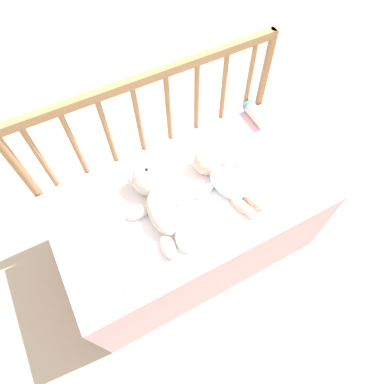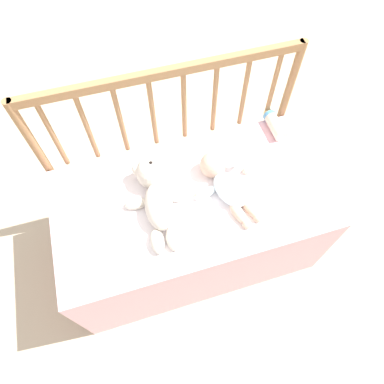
{
  "view_description": "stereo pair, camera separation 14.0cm",
  "coord_description": "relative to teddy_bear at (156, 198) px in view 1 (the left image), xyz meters",
  "views": [
    {
      "loc": [
        -0.34,
        -0.64,
        1.8
      ],
      "look_at": [
        0.0,
        -0.01,
        0.59
      ],
      "focal_mm": 32.0,
      "sensor_mm": 36.0,
      "label": 1
    },
    {
      "loc": [
        -0.21,
        -0.69,
        1.8
      ],
      "look_at": [
        0.0,
        -0.01,
        0.59
      ],
      "focal_mm": 32.0,
      "sensor_mm": 36.0,
      "label": 2
    }
  ],
  "objects": [
    {
      "name": "baby",
      "position": [
        0.29,
        -0.03,
        -0.01
      ],
      "size": [
        0.28,
        0.37,
        0.11
      ],
      "color": "white",
      "rests_on": "crib_mattress"
    },
    {
      "name": "crib_mattress",
      "position": [
        0.14,
        -0.04,
        -0.32
      ],
      "size": [
        1.18,
        0.63,
        0.53
      ],
      "color": "#EDB7C6",
      "rests_on": "ground_plane"
    },
    {
      "name": "teddy_bear",
      "position": [
        0.0,
        0.0,
        0.0
      ],
      "size": [
        0.28,
        0.42,
        0.14
      ],
      "color": "silver",
      "rests_on": "crib_mattress"
    },
    {
      "name": "baby_bottle",
      "position": [
        0.63,
        0.22,
        -0.03
      ],
      "size": [
        0.06,
        0.18,
        0.06
      ],
      "color": "#F4E5CC",
      "rests_on": "crib_mattress"
    },
    {
      "name": "crib_rail",
      "position": [
        0.14,
        0.3,
        0.06
      ],
      "size": [
        1.18,
        0.04,
        0.94
      ],
      "color": "#997047",
      "rests_on": "ground_plane"
    },
    {
      "name": "blanket",
      "position": [
        0.13,
        -0.07,
        -0.06
      ],
      "size": [
        0.8,
        0.52,
        0.01
      ],
      "color": "white",
      "rests_on": "crib_mattress"
    },
    {
      "name": "ground_plane",
      "position": [
        0.14,
        -0.04,
        -0.59
      ],
      "size": [
        12.0,
        12.0,
        0.0
      ],
      "primitive_type": "plane",
      "color": "#C6B293"
    }
  ]
}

